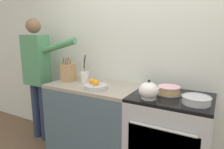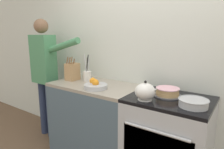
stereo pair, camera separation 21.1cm
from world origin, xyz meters
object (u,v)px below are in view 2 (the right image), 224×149
(knife_block, at_px, (72,71))
(utensil_crock, at_px, (87,75))
(mixing_bowl, at_px, (193,103))
(fruit_bowl, at_px, (95,85))
(tea_kettle, at_px, (145,92))
(person_baker, at_px, (44,68))
(layer_cake, at_px, (168,92))
(stove_range, at_px, (167,143))

(knife_block, distance_m, utensil_crock, 0.21)
(mixing_bowl, height_order, utensil_crock, utensil_crock)
(knife_block, relative_size, fruit_bowl, 1.20)
(tea_kettle, distance_m, person_baker, 1.64)
(mixing_bowl, bearing_deg, layer_cake, 149.89)
(stove_range, bearing_deg, knife_block, 179.96)
(knife_block, bearing_deg, layer_cake, 2.22)
(utensil_crock, xyz_separation_m, fruit_bowl, (0.28, -0.18, -0.04))
(stove_range, relative_size, fruit_bowl, 3.63)
(mixing_bowl, xyz_separation_m, knife_block, (-1.48, 0.11, 0.07))
(stove_range, relative_size, person_baker, 0.54)
(mixing_bowl, distance_m, person_baker, 2.02)
(tea_kettle, relative_size, fruit_bowl, 0.88)
(layer_cake, distance_m, person_baker, 1.75)
(person_baker, bearing_deg, fruit_bowl, 3.33)
(layer_cake, xyz_separation_m, tea_kettle, (-0.12, -0.22, 0.04))
(layer_cake, relative_size, mixing_bowl, 1.11)
(tea_kettle, relative_size, utensil_crock, 0.65)
(mixing_bowl, distance_m, fruit_bowl, 1.00)
(utensil_crock, relative_size, person_baker, 0.20)
(person_baker, bearing_deg, utensil_crock, 14.73)
(stove_range, relative_size, tea_kettle, 4.14)
(layer_cake, distance_m, knife_block, 1.21)
(tea_kettle, height_order, person_baker, person_baker)
(knife_block, distance_m, fruit_bowl, 0.50)
(layer_cake, height_order, mixing_bowl, layer_cake)
(tea_kettle, bearing_deg, stove_range, 46.26)
(layer_cake, distance_m, mixing_bowl, 0.31)
(utensil_crock, height_order, person_baker, person_baker)
(mixing_bowl, bearing_deg, fruit_bowl, -178.62)
(knife_block, height_order, utensil_crock, utensil_crock)
(stove_range, xyz_separation_m, fruit_bowl, (-0.77, -0.13, 0.49))
(utensil_crock, bearing_deg, stove_range, -2.78)
(stove_range, height_order, layer_cake, layer_cake)
(mixing_bowl, xyz_separation_m, person_baker, (-2.02, 0.10, 0.06))
(knife_block, bearing_deg, fruit_bowl, -15.39)
(person_baker, bearing_deg, knife_block, 11.15)
(stove_range, distance_m, utensil_crock, 1.18)
(layer_cake, bearing_deg, person_baker, -178.18)
(layer_cake, relative_size, tea_kettle, 1.20)
(tea_kettle, relative_size, mixing_bowl, 0.92)
(layer_cake, distance_m, fruit_bowl, 0.75)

